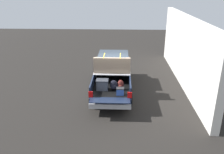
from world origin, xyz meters
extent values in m
plane|color=black|center=(0.00, 0.00, 0.00)|extent=(40.00, 40.00, 0.00)
cube|color=#162138|center=(0.00, 0.00, 0.63)|extent=(5.50, 1.92, 0.44)
cube|color=black|center=(-1.20, 0.00, 0.87)|extent=(2.80, 1.80, 0.04)
cube|color=#162138|center=(-1.20, 0.93, 1.10)|extent=(2.80, 0.06, 0.50)
cube|color=#162138|center=(-1.20, -0.93, 1.10)|extent=(2.80, 0.06, 0.50)
cube|color=#162138|center=(0.17, 0.00, 1.10)|extent=(0.06, 1.80, 0.50)
cube|color=#162138|center=(-2.88, 0.00, 0.87)|extent=(0.55, 1.80, 0.04)
cube|color=#B2B2B7|center=(-0.43, 0.00, 1.37)|extent=(1.25, 1.92, 0.04)
cube|color=#162138|center=(1.35, 0.00, 1.10)|extent=(2.30, 1.92, 0.50)
cube|color=#2D3842|center=(1.25, 0.00, 1.60)|extent=(1.94, 1.76, 0.50)
cube|color=#162138|center=(2.70, 0.00, 1.04)|extent=(0.40, 1.82, 0.38)
cube|color=#B2B2B7|center=(-2.72, 0.00, 0.53)|extent=(0.24, 1.92, 0.24)
cube|color=red|center=(-2.62, 0.88, 1.03)|extent=(0.06, 0.20, 0.28)
cube|color=red|center=(-2.62, -0.88, 1.03)|extent=(0.06, 0.20, 0.28)
cylinder|color=black|center=(1.75, 0.88, 0.43)|extent=(0.86, 0.30, 0.86)
cylinder|color=black|center=(1.75, -0.88, 0.43)|extent=(0.86, 0.30, 0.86)
cylinder|color=black|center=(-1.75, 0.88, 0.43)|extent=(0.86, 0.30, 0.86)
cylinder|color=black|center=(-1.75, -0.88, 0.43)|extent=(0.86, 0.30, 0.86)
cube|color=#474C56|center=(-1.76, 0.42, 1.12)|extent=(0.40, 0.55, 0.46)
cube|color=#31353C|center=(-1.76, 0.42, 1.37)|extent=(0.44, 0.59, 0.05)
ellipsoid|color=black|center=(-1.73, -0.13, 1.13)|extent=(0.20, 0.38, 0.48)
ellipsoid|color=black|center=(-1.84, -0.13, 1.06)|extent=(0.09, 0.27, 0.21)
ellipsoid|color=maroon|center=(-1.71, -0.47, 1.14)|extent=(0.20, 0.30, 0.49)
ellipsoid|color=maroon|center=(-1.82, -0.47, 1.06)|extent=(0.09, 0.21, 0.22)
cube|color=#3359B2|center=(-2.30, -0.45, 1.04)|extent=(0.26, 0.34, 0.30)
cube|color=#262628|center=(-2.30, -0.45, 1.21)|extent=(0.28, 0.36, 0.04)
cube|color=#84705B|center=(-0.43, 0.00, 1.60)|extent=(0.88, 1.88, 0.42)
cube|color=#84705B|center=(-0.79, 0.00, 2.01)|extent=(0.16, 1.88, 0.40)
cube|color=#84705B|center=(-0.38, 0.84, 1.92)|extent=(0.64, 0.20, 0.22)
cube|color=#84705B|center=(-0.38, -0.84, 1.92)|extent=(0.64, 0.20, 0.22)
cube|color=yellow|center=(-0.43, 0.42, 2.22)|extent=(0.98, 0.03, 0.02)
cube|color=yellow|center=(-0.43, -0.42, 2.22)|extent=(0.98, 0.03, 0.02)
cube|color=silver|center=(1.54, -4.26, 2.00)|extent=(11.33, 0.36, 4.01)
camera|label=1|loc=(-12.24, -0.49, 5.65)|focal=37.95mm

